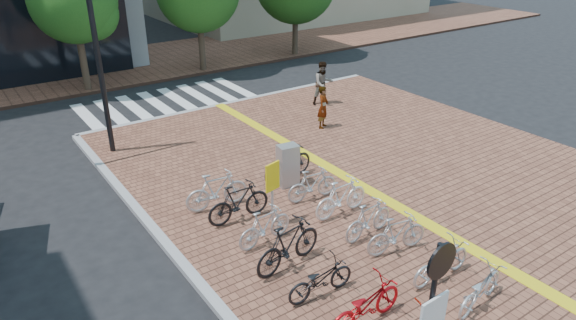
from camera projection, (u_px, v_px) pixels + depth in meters
ground at (382, 261)px, 12.28m from camera, size 120.00×120.00×0.00m
kerb_north at (239, 102)px, 22.69m from camera, size 14.00×0.25×0.15m
far_sidewalk at (108, 68)px, 27.80m from camera, size 70.00×8.00×0.15m
crosswalk at (168, 102)px, 22.90m from camera, size 7.50×4.00×0.01m
bike_1 at (366, 305)px, 9.98m from camera, size 1.87×0.72×0.97m
bike_2 at (320, 279)px, 10.78m from camera, size 1.63×0.64×0.84m
bike_3 at (288, 245)px, 11.63m from camera, size 2.00×0.85×1.16m
bike_4 at (265, 226)px, 12.52m from camera, size 1.64×0.64×0.96m
bike_5 at (239, 202)px, 13.46m from camera, size 1.81×0.54×1.08m
bike_6 at (217, 190)px, 14.04m from camera, size 1.84×0.70×1.08m
bike_7 at (480, 288)px, 10.49m from camera, size 1.74×0.85×0.87m
bike_8 at (441, 262)px, 11.28m from camera, size 1.73×0.61×0.90m
bike_9 at (397, 234)px, 12.19m from camera, size 1.70×0.77×0.98m
bike_10 at (369, 219)px, 12.79m from camera, size 1.67×0.61×0.98m
bike_11 at (341, 197)px, 13.72m from camera, size 1.77×0.53×1.06m
bike_12 at (312, 184)px, 14.50m from camera, size 1.62×0.63×0.95m
bike_13 at (288, 163)px, 15.60m from camera, size 1.90×0.73×1.11m
pedestrian_a at (323, 107)px, 19.41m from camera, size 0.71×0.65×1.63m
pedestrian_b at (323, 83)px, 21.81m from camera, size 1.04×0.89×1.85m
utility_box at (288, 165)px, 15.22m from camera, size 0.64×0.50×1.29m
yellow_sign at (273, 182)px, 13.03m from camera, size 0.47×0.17×1.76m
notice_sign at (433, 309)px, 7.66m from camera, size 0.59×0.13×3.19m
traffic_light_pole at (47, 36)px, 15.29m from camera, size 3.18×1.23×5.93m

